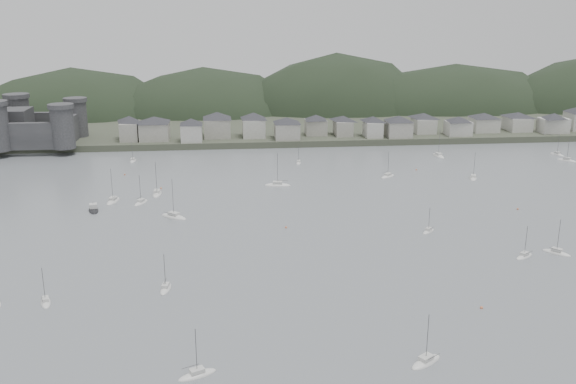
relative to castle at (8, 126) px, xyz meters
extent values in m
plane|color=slate|center=(120.00, -179.80, -10.96)|extent=(900.00, 900.00, 0.00)
cube|color=#383D2D|center=(120.00, 115.20, -9.46)|extent=(900.00, 250.00, 3.00)
ellipsoid|color=black|center=(9.13, 92.14, -21.11)|extent=(138.98, 92.48, 81.13)
ellipsoid|color=black|center=(87.70, 93.06, -20.93)|extent=(132.08, 90.41, 79.74)
ellipsoid|color=black|center=(170.65, 93.13, -23.64)|extent=(133.88, 88.37, 101.41)
ellipsoid|color=black|center=(245.95, 88.11, -21.28)|extent=(165.81, 81.78, 82.55)
cylinder|color=#303133|center=(28.00, -13.80, 1.04)|extent=(10.00, 10.00, 18.00)
cylinder|color=#303133|center=(0.00, 16.20, 1.54)|extent=(11.00, 11.00, 19.00)
cylinder|color=#303133|center=(28.00, 14.20, 0.54)|extent=(10.00, 10.00, 17.00)
cube|color=#303133|center=(0.00, 15.20, -1.96)|extent=(56.00, 3.50, 12.00)
cube|color=#303133|center=(28.00, 0.20, -1.96)|extent=(3.50, 30.00, 12.00)
cube|color=#303133|center=(0.00, 0.20, 0.04)|extent=(20.00, 16.00, 16.00)
cube|color=gray|center=(55.00, 2.16, -3.67)|extent=(8.34, 12.91, 8.59)
pyramid|color=#2A2A2F|center=(55.00, 2.16, 2.13)|extent=(15.78, 15.78, 3.01)
cube|color=gray|center=(66.68, 1.52, -3.79)|extent=(13.68, 13.35, 8.36)
pyramid|color=#2A2A2F|center=(66.68, 1.52, 1.86)|extent=(20.07, 20.07, 2.93)
cube|color=#A7A69D|center=(84.43, -3.78, -3.93)|extent=(9.78, 10.20, 8.08)
pyramid|color=#2A2A2F|center=(84.43, -3.78, 1.53)|extent=(14.83, 14.83, 2.83)
cube|color=gray|center=(96.49, 5.84, -3.42)|extent=(12.59, 13.33, 9.09)
pyramid|color=#2A2A2F|center=(96.49, 5.84, 2.72)|extent=(19.24, 19.24, 3.18)
cube|color=#A7A69D|center=(114.25, 4.30, -3.53)|extent=(10.74, 12.17, 8.87)
pyramid|color=#2A2A2F|center=(114.25, 4.30, 2.46)|extent=(17.01, 17.01, 3.10)
cube|color=gray|center=(129.92, -2.27, -4.12)|extent=(11.63, 12.09, 7.69)
pyramid|color=#2A2A2F|center=(129.92, -2.27, 1.07)|extent=(17.61, 17.61, 2.69)
cube|color=gray|center=(145.25, 6.39, -4.24)|extent=(10.37, 9.35, 7.44)
pyramid|color=#2A2A2F|center=(145.25, 6.39, 0.78)|extent=(14.65, 14.65, 2.60)
cube|color=gray|center=(158.63, 3.99, -4.35)|extent=(8.24, 12.20, 7.22)
pyramid|color=#2A2A2F|center=(158.63, 3.99, 0.52)|extent=(15.17, 15.17, 2.53)
cube|color=#A7A69D|center=(172.50, -1.25, -4.23)|extent=(8.06, 10.91, 7.46)
pyramid|color=#2A2A2F|center=(172.50, -1.25, 0.80)|extent=(14.08, 14.08, 2.61)
cube|color=gray|center=(184.81, -2.74, -4.13)|extent=(11.73, 11.78, 7.66)
pyramid|color=#2A2A2F|center=(184.81, -2.74, 1.04)|extent=(17.46, 17.46, 2.68)
cube|color=#A7A69D|center=(200.64, 7.11, -4.30)|extent=(10.19, 13.02, 7.33)
pyramid|color=#2A2A2F|center=(200.64, 7.11, 0.65)|extent=(17.23, 17.23, 2.57)
cube|color=#A7A69D|center=(215.55, -1.74, -4.53)|extent=(11.70, 9.81, 6.88)
pyramid|color=#2A2A2F|center=(215.55, -1.74, 0.11)|extent=(15.97, 15.97, 2.41)
cube|color=#A7A69D|center=(232.40, 7.10, -4.46)|extent=(12.83, 12.48, 7.00)
pyramid|color=#2A2A2F|center=(232.40, 7.10, 0.26)|extent=(18.79, 18.79, 2.45)
cube|color=#A7A69D|center=(250.73, 7.62, -4.48)|extent=(11.07, 13.50, 6.97)
pyramid|color=#2A2A2F|center=(250.73, 7.62, 0.22)|extent=(18.25, 18.25, 2.44)
cube|color=#A7A69D|center=(266.02, -0.08, -4.30)|extent=(13.75, 9.12, 7.34)
pyramid|color=#2A2A2F|center=(266.02, -0.08, 0.66)|extent=(16.97, 16.97, 2.57)
ellipsoid|color=silver|center=(163.23, -66.97, -10.91)|extent=(7.65, 6.94, 1.57)
cube|color=silver|center=(163.23, -66.97, -9.83)|extent=(3.22, 3.08, 0.70)
cylinder|color=#3F3F42|center=(163.23, -66.97, -5.86)|extent=(0.12, 0.12, 9.81)
cylinder|color=#3F3F42|center=(162.14, -66.07, -9.28)|extent=(2.79, 2.33, 0.10)
ellipsoid|color=silver|center=(75.55, -82.50, -10.91)|extent=(3.27, 9.40, 1.86)
cube|color=silver|center=(75.55, -82.50, -9.68)|extent=(2.15, 3.32, 0.70)
cylinder|color=#3F3F42|center=(75.55, -82.50, -4.94)|extent=(0.12, 0.12, 11.65)
cylinder|color=#3F3F42|center=(75.61, -84.17, -9.13)|extent=(0.23, 4.19, 0.10)
ellipsoid|color=silver|center=(178.11, -152.00, -10.91)|extent=(6.79, 5.53, 1.35)
cube|color=silver|center=(178.11, -152.00, -9.94)|extent=(2.78, 2.54, 0.70)
cylinder|color=#3F3F42|center=(178.11, -152.00, -6.56)|extent=(0.12, 0.12, 8.41)
cylinder|color=#3F3F42|center=(179.12, -152.67, -9.39)|extent=(2.57, 1.77, 0.10)
ellipsoid|color=silver|center=(61.48, -89.95, -10.91)|extent=(4.81, 9.58, 1.83)
cube|color=silver|center=(61.48, -89.95, -9.70)|extent=(2.65, 3.56, 0.70)
cylinder|color=#3F3F42|center=(61.48, -89.95, -5.04)|extent=(0.12, 0.12, 11.46)
cylinder|color=#3F3F42|center=(61.83, -91.56, -9.15)|extent=(0.97, 4.05, 0.10)
ellipsoid|color=silver|center=(195.60, -72.83, -10.91)|extent=(5.42, 8.48, 1.62)
cube|color=silver|center=(195.60, -72.83, -9.80)|extent=(2.71, 3.29, 0.70)
cylinder|color=#3F3F42|center=(195.60, -72.83, -5.71)|extent=(0.12, 0.12, 10.12)
cylinder|color=#3F3F42|center=(195.06, -71.48, -9.25)|extent=(1.45, 3.42, 0.10)
ellipsoid|color=silver|center=(60.13, -29.80, -10.91)|extent=(2.59, 6.88, 1.35)
cube|color=silver|center=(60.13, -29.80, -9.94)|extent=(1.63, 2.45, 0.70)
cylinder|color=#3F3F42|center=(60.13, -29.80, -6.54)|extent=(0.12, 0.12, 8.44)
cylinder|color=#3F3F42|center=(60.21, -31.02, -9.39)|extent=(0.30, 3.04, 0.10)
ellipsoid|color=silver|center=(187.89, -150.49, -10.91)|extent=(6.87, 7.25, 1.52)
cube|color=silver|center=(187.89, -150.49, -9.86)|extent=(3.01, 3.09, 0.70)
cylinder|color=#3F3F42|center=(187.89, -150.49, -6.03)|extent=(0.12, 0.12, 9.47)
cylinder|color=#3F3F42|center=(186.98, -151.51, -9.31)|extent=(2.36, 2.60, 0.10)
ellipsoid|color=silver|center=(249.08, -36.95, -10.91)|extent=(4.76, 7.96, 1.52)
cube|color=silver|center=(249.08, -36.95, -9.86)|extent=(2.44, 3.05, 0.70)
cylinder|color=#3F3F42|center=(249.08, -36.95, -6.02)|extent=(0.12, 0.12, 9.48)
cylinder|color=#3F3F42|center=(248.64, -38.24, -9.31)|extent=(1.20, 3.26, 0.10)
ellipsoid|color=silver|center=(135.99, -199.80, -10.91)|extent=(7.81, 6.48, 1.56)
cube|color=silver|center=(135.99, -199.80, -9.84)|extent=(3.21, 2.96, 0.70)
cylinder|color=#3F3F42|center=(135.99, -199.80, -5.90)|extent=(0.12, 0.12, 9.72)
cylinder|color=#3F3F42|center=(137.14, -200.60, -9.29)|extent=(2.93, 2.08, 0.10)
ellipsoid|color=silver|center=(131.10, -40.79, -10.91)|extent=(3.19, 6.29, 1.20)
cube|color=silver|center=(131.10, -40.79, -10.01)|extent=(1.75, 2.34, 0.70)
cylinder|color=#3F3F42|center=(131.10, -40.79, -7.00)|extent=(0.12, 0.12, 7.52)
cylinder|color=#3F3F42|center=(130.87, -39.74, -9.46)|extent=(0.69, 2.66, 0.10)
ellipsoid|color=silver|center=(83.34, -109.16, -10.91)|extent=(9.69, 8.49, 1.96)
cube|color=silver|center=(83.34, -109.16, -9.63)|extent=(4.04, 3.81, 0.70)
cylinder|color=#3F3F42|center=(83.34, -109.16, -4.63)|extent=(0.12, 0.12, 12.27)
cylinder|color=#3F3F42|center=(81.94, -110.25, -9.08)|extent=(3.55, 2.78, 0.10)
ellipsoid|color=silver|center=(71.17, -92.75, -10.91)|extent=(5.32, 7.96, 1.53)
cube|color=silver|center=(71.17, -92.75, -9.85)|extent=(2.61, 3.12, 0.70)
cylinder|color=#3F3F42|center=(71.17, -92.75, -6.00)|extent=(0.12, 0.12, 9.54)
cylinder|color=#3F3F42|center=(70.62, -91.50, -9.30)|extent=(1.48, 3.18, 0.10)
ellipsoid|color=silver|center=(194.87, -34.13, -10.91)|extent=(4.26, 9.85, 1.91)
cube|color=silver|center=(194.87, -34.13, -9.66)|extent=(2.51, 3.58, 0.70)
cylinder|color=#3F3F42|center=(194.87, -34.13, -4.80)|extent=(0.12, 0.12, 11.92)
cylinder|color=#3F3F42|center=(195.09, -32.43, -9.11)|extent=(0.65, 4.27, 0.10)
ellipsoid|color=silver|center=(119.09, -75.54, -10.91)|extent=(10.08, 4.48, 1.95)
cube|color=silver|center=(119.09, -75.54, -9.64)|extent=(3.68, 2.61, 0.70)
cylinder|color=#3F3F42|center=(119.09, -75.54, -4.68)|extent=(0.12, 0.12, 12.17)
cylinder|color=#3F3F42|center=(120.82, -75.29, -9.09)|extent=(4.35, 0.72, 0.10)
ellipsoid|color=silver|center=(59.23, -167.14, -10.91)|extent=(3.93, 6.91, 1.32)
cube|color=silver|center=(59.23, -167.14, -9.96)|extent=(2.06, 2.63, 0.70)
cylinder|color=#3F3F42|center=(59.23, -167.14, -6.65)|extent=(0.12, 0.12, 8.23)
cylinder|color=#3F3F42|center=(58.89, -168.27, -9.41)|extent=(0.96, 2.86, 0.10)
ellipsoid|color=silver|center=(159.02, -130.40, -10.91)|extent=(5.46, 5.39, 1.16)
cube|color=silver|center=(159.02, -130.40, -10.03)|extent=(2.35, 2.33, 0.70)
cylinder|color=#3F3F42|center=(159.02, -130.40, -7.13)|extent=(0.12, 0.12, 7.26)
cylinder|color=#3F3F42|center=(159.77, -131.13, -9.48)|extent=(1.94, 1.90, 0.10)
ellipsoid|color=silver|center=(247.35, -48.41, -10.91)|extent=(7.40, 7.70, 1.62)
cube|color=silver|center=(247.35, -48.41, -9.80)|extent=(3.23, 3.29, 0.70)
cylinder|color=#3F3F42|center=(247.35, -48.41, -5.71)|extent=(0.12, 0.12, 10.12)
cylinder|color=#3F3F42|center=(246.36, -49.48, -9.25)|extent=(2.55, 2.74, 0.10)
ellipsoid|color=silver|center=(85.31, -162.62, -10.91)|extent=(3.09, 7.08, 1.37)
cube|color=silver|center=(85.31, -162.62, -9.93)|extent=(1.81, 2.58, 0.70)
cylinder|color=#3F3F42|center=(85.31, -162.62, -6.48)|extent=(0.12, 0.12, 8.57)
cylinder|color=#3F3F42|center=(85.14, -161.39, -9.38)|extent=(0.51, 3.07, 0.10)
ellipsoid|color=silver|center=(94.00, -199.80, -10.91)|extent=(7.58, 5.16, 1.46)
cube|color=silver|center=(94.00, -199.80, -9.89)|extent=(2.98, 2.52, 0.70)
cylinder|color=#3F3F42|center=(94.00, -199.80, -6.22)|extent=(0.12, 0.12, 9.10)
cylinder|color=#3F3F42|center=(92.81, -199.26, -9.34)|extent=(3.02, 1.46, 0.10)
ellipsoid|color=black|center=(56.79, -99.51, -10.91)|extent=(4.99, 8.96, 1.87)
cube|color=silver|center=(56.79, -99.51, -9.33)|extent=(2.91, 3.04, 1.40)
cylinder|color=#3F3F42|center=(56.79, -99.51, -8.43)|extent=(0.10, 0.10, 1.20)
sphere|color=#D27046|center=(155.03, -179.55, -10.81)|extent=(0.70, 0.70, 0.70)
sphere|color=#D27046|center=(76.23, -75.19, -10.81)|extent=(0.70, 0.70, 0.70)
sphere|color=#D27046|center=(117.59, -122.67, -10.81)|extent=(0.70, 0.70, 0.70)
sphere|color=#D27046|center=(195.05, -112.29, -10.81)|extent=(0.70, 0.70, 0.70)
sphere|color=#D27046|center=(177.57, -57.53, -10.81)|extent=(0.70, 0.70, 0.70)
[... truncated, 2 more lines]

